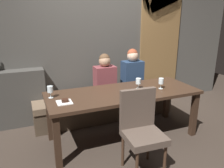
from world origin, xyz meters
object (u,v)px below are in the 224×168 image
at_px(diner_bearded, 132,72).
at_px(dessert_plate, 65,102).
at_px(wine_glass_center_back, 50,90).
at_px(diner_redhead, 105,76).
at_px(wine_glass_near_left, 161,81).
at_px(chair_near_side, 141,126).
at_px(dining_table, 123,97).
at_px(banquette_bench, 107,107).
at_px(wine_glass_far_left, 138,82).

height_order(diner_bearded, dessert_plate, diner_bearded).
bearing_deg(wine_glass_center_back, diner_redhead, 30.89).
bearing_deg(wine_glass_near_left, chair_near_side, -137.31).
relative_size(dining_table, diner_redhead, 3.01).
height_order(banquette_bench, wine_glass_center_back, wine_glass_center_back).
height_order(banquette_bench, dessert_plate, dessert_plate).
bearing_deg(wine_glass_far_left, diner_bearded, 69.98).
relative_size(banquette_bench, chair_near_side, 2.55).
bearing_deg(banquette_bench, wine_glass_near_left, -54.16).
bearing_deg(banquette_bench, wine_glass_center_back, -150.77).
bearing_deg(chair_near_side, dessert_plate, 141.35).
xyz_separation_m(dining_table, wine_glass_far_left, (0.26, 0.03, 0.20)).
height_order(wine_glass_center_back, wine_glass_near_left, same).
bearing_deg(wine_glass_center_back, wine_glass_far_left, -4.70).
distance_m(banquette_bench, wine_glass_center_back, 1.31).
bearing_deg(chair_near_side, diner_redhead, 86.44).
bearing_deg(diner_redhead, wine_glass_far_left, -68.70).
height_order(dining_table, diner_bearded, diner_bearded).
distance_m(wine_glass_center_back, wine_glass_near_left, 1.60).
bearing_deg(wine_glass_near_left, dining_table, 170.72).
xyz_separation_m(wine_glass_center_back, dessert_plate, (0.14, -0.24, -0.10)).
bearing_deg(wine_glass_far_left, dining_table, -173.10).
height_order(chair_near_side, wine_glass_far_left, chair_near_side).
distance_m(dining_table, chair_near_side, 0.73).
bearing_deg(dining_table, wine_glass_near_left, -9.28).
distance_m(diner_bearded, dessert_plate, 1.60).
bearing_deg(chair_near_side, diner_bearded, 66.90).
relative_size(banquette_bench, dessert_plate, 13.16).
bearing_deg(dessert_plate, diner_bearded, 30.61).
height_order(banquette_bench, diner_bearded, diner_bearded).
relative_size(diner_redhead, wine_glass_center_back, 4.45).
distance_m(chair_near_side, dessert_plate, 1.00).
height_order(dining_table, banquette_bench, dining_table).
relative_size(chair_near_side, wine_glass_center_back, 5.98).
bearing_deg(wine_glass_far_left, wine_glass_center_back, 175.30).
distance_m(chair_near_side, wine_glass_far_left, 0.88).
xyz_separation_m(dining_table, wine_glass_center_back, (-1.01, 0.14, 0.20)).
bearing_deg(chair_near_side, wine_glass_far_left, 64.26).
distance_m(dining_table, wine_glass_near_left, 0.61).
relative_size(chair_near_side, wine_glass_near_left, 5.98).
height_order(chair_near_side, dessert_plate, chair_near_side).
bearing_deg(wine_glass_near_left, diner_redhead, 125.61).
distance_m(banquette_bench, wine_glass_far_left, 0.95).
relative_size(diner_bearded, wine_glass_far_left, 4.81).
xyz_separation_m(diner_bearded, dessert_plate, (-1.37, -0.81, -0.07)).
relative_size(diner_redhead, diner_bearded, 0.93).
distance_m(diner_redhead, wine_glass_far_left, 0.75).
distance_m(banquette_bench, wine_glass_near_left, 1.16).
xyz_separation_m(chair_near_side, diner_bearded, (0.61, 1.42, 0.26)).
xyz_separation_m(diner_bearded, wine_glass_center_back, (-1.51, -0.57, 0.03)).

